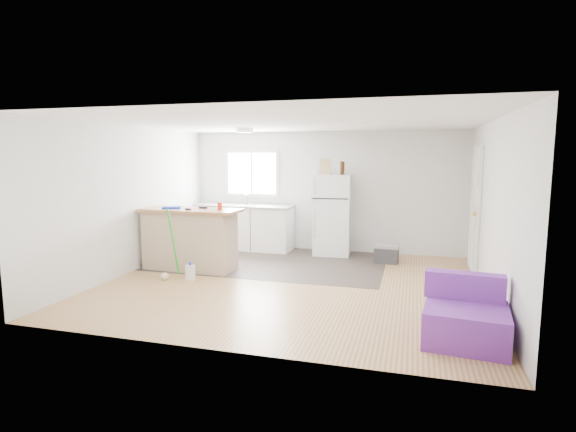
{
  "coord_description": "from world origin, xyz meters",
  "views": [
    {
      "loc": [
        1.73,
        -6.39,
        1.92
      ],
      "look_at": [
        -0.26,
        0.7,
        0.93
      ],
      "focal_mm": 28.0,
      "sensor_mm": 36.0,
      "label": 1
    }
  ],
  "objects_px": {
    "bottle_left": "(342,168)",
    "cooler": "(386,254)",
    "purple_seat": "(465,319)",
    "mop": "(168,265)",
    "bottle_right": "(343,168)",
    "red_cup": "(220,206)",
    "blue_tray": "(172,207)",
    "peninsula": "(190,239)",
    "cardboard_box": "(325,167)",
    "cleaner_jug": "(190,272)",
    "refrigerator": "(333,215)",
    "kitchen_cabinets": "(244,226)"
  },
  "relations": [
    {
      "from": "peninsula",
      "to": "cleaner_jug",
      "type": "height_order",
      "value": "peninsula"
    },
    {
      "from": "kitchen_cabinets",
      "to": "mop",
      "type": "height_order",
      "value": "kitchen_cabinets"
    },
    {
      "from": "cooler",
      "to": "mop",
      "type": "bearing_deg",
      "value": -142.81
    },
    {
      "from": "cleaner_jug",
      "to": "bottle_right",
      "type": "distance_m",
      "value": 3.49
    },
    {
      "from": "cooler",
      "to": "red_cup",
      "type": "distance_m",
      "value": 3.1
    },
    {
      "from": "red_cup",
      "to": "bottle_right",
      "type": "relative_size",
      "value": 0.48
    },
    {
      "from": "peninsula",
      "to": "bottle_right",
      "type": "distance_m",
      "value": 3.15
    },
    {
      "from": "peninsula",
      "to": "blue_tray",
      "type": "height_order",
      "value": "blue_tray"
    },
    {
      "from": "refrigerator",
      "to": "mop",
      "type": "xyz_separation_m",
      "value": [
        -2.14,
        -2.5,
        -0.55
      ]
    },
    {
      "from": "cleaner_jug",
      "to": "purple_seat",
      "type": "bearing_deg",
      "value": -15.46
    },
    {
      "from": "peninsula",
      "to": "cardboard_box",
      "type": "xyz_separation_m",
      "value": [
        1.97,
        1.75,
        1.19
      ]
    },
    {
      "from": "refrigerator",
      "to": "bottle_left",
      "type": "distance_m",
      "value": 0.93
    },
    {
      "from": "bottle_left",
      "to": "bottle_right",
      "type": "relative_size",
      "value": 1.0
    },
    {
      "from": "peninsula",
      "to": "mop",
      "type": "relative_size",
      "value": 1.51
    },
    {
      "from": "peninsula",
      "to": "purple_seat",
      "type": "distance_m",
      "value": 4.61
    },
    {
      "from": "purple_seat",
      "to": "cooler",
      "type": "bearing_deg",
      "value": 112.94
    },
    {
      "from": "purple_seat",
      "to": "cardboard_box",
      "type": "distance_m",
      "value": 4.54
    },
    {
      "from": "peninsula",
      "to": "refrigerator",
      "type": "distance_m",
      "value": 2.8
    },
    {
      "from": "cooler",
      "to": "purple_seat",
      "type": "xyz_separation_m",
      "value": [
        1.0,
        -3.3,
        0.08
      ]
    },
    {
      "from": "cleaner_jug",
      "to": "mop",
      "type": "height_order",
      "value": "mop"
    },
    {
      "from": "blue_tray",
      "to": "bottle_left",
      "type": "distance_m",
      "value": 3.2
    },
    {
      "from": "kitchen_cabinets",
      "to": "cleaner_jug",
      "type": "relative_size",
      "value": 7.44
    },
    {
      "from": "red_cup",
      "to": "blue_tray",
      "type": "xyz_separation_m",
      "value": [
        -0.84,
        -0.08,
        -0.04
      ]
    },
    {
      "from": "cardboard_box",
      "to": "mop",
      "type": "bearing_deg",
      "value": -129.46
    },
    {
      "from": "purple_seat",
      "to": "mop",
      "type": "xyz_separation_m",
      "value": [
        -4.21,
        1.25,
        -0.01
      ]
    },
    {
      "from": "cooler",
      "to": "bottle_right",
      "type": "relative_size",
      "value": 1.83
    },
    {
      "from": "purple_seat",
      "to": "red_cup",
      "type": "bearing_deg",
      "value": 157.63
    },
    {
      "from": "purple_seat",
      "to": "bottle_right",
      "type": "relative_size",
      "value": 3.57
    },
    {
      "from": "refrigerator",
      "to": "cleaner_jug",
      "type": "xyz_separation_m",
      "value": [
        -1.8,
        -2.41,
        -0.66
      ]
    },
    {
      "from": "mop",
      "to": "bottle_left",
      "type": "xyz_separation_m",
      "value": [
        2.33,
        2.41,
        1.45
      ]
    },
    {
      "from": "kitchen_cabinets",
      "to": "peninsula",
      "type": "height_order",
      "value": "kitchen_cabinets"
    },
    {
      "from": "peninsula",
      "to": "cooler",
      "type": "xyz_separation_m",
      "value": [
        3.18,
        1.37,
        -0.36
      ]
    },
    {
      "from": "peninsula",
      "to": "refrigerator",
      "type": "height_order",
      "value": "refrigerator"
    },
    {
      "from": "refrigerator",
      "to": "mop",
      "type": "bearing_deg",
      "value": -134.24
    },
    {
      "from": "refrigerator",
      "to": "mop",
      "type": "height_order",
      "value": "refrigerator"
    },
    {
      "from": "purple_seat",
      "to": "mop",
      "type": "bearing_deg",
      "value": 169.57
    },
    {
      "from": "kitchen_cabinets",
      "to": "red_cup",
      "type": "bearing_deg",
      "value": -79.37
    },
    {
      "from": "cardboard_box",
      "to": "purple_seat",
      "type": "bearing_deg",
      "value": -59.12
    },
    {
      "from": "purple_seat",
      "to": "bottle_right",
      "type": "height_order",
      "value": "bottle_right"
    },
    {
      "from": "refrigerator",
      "to": "cardboard_box",
      "type": "bearing_deg",
      "value": -157.71
    },
    {
      "from": "mop",
      "to": "purple_seat",
      "type": "bearing_deg",
      "value": -14.85
    },
    {
      "from": "bottle_left",
      "to": "cooler",
      "type": "bearing_deg",
      "value": -22.11
    },
    {
      "from": "cleaner_jug",
      "to": "blue_tray",
      "type": "distance_m",
      "value": 1.25
    },
    {
      "from": "cardboard_box",
      "to": "peninsula",
      "type": "bearing_deg",
      "value": -138.44
    },
    {
      "from": "bottle_right",
      "to": "kitchen_cabinets",
      "type": "bearing_deg",
      "value": 179.27
    },
    {
      "from": "bottle_left",
      "to": "bottle_right",
      "type": "distance_m",
      "value": 0.09
    },
    {
      "from": "cardboard_box",
      "to": "red_cup",
      "type": "bearing_deg",
      "value": -129.86
    },
    {
      "from": "cardboard_box",
      "to": "bottle_left",
      "type": "bearing_deg",
      "value": -4.34
    },
    {
      "from": "red_cup",
      "to": "kitchen_cabinets",
      "type": "bearing_deg",
      "value": 98.78
    },
    {
      "from": "red_cup",
      "to": "bottle_left",
      "type": "height_order",
      "value": "bottle_left"
    }
  ]
}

